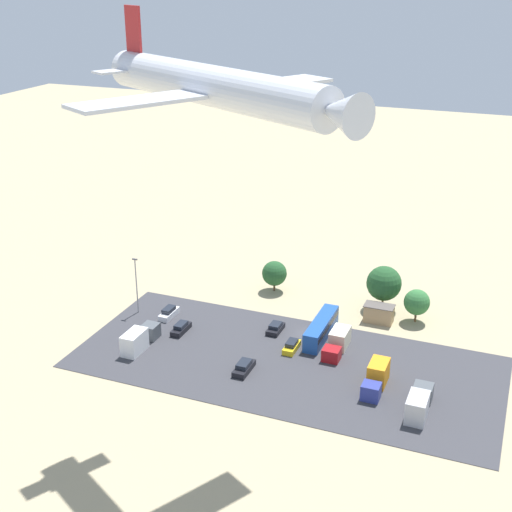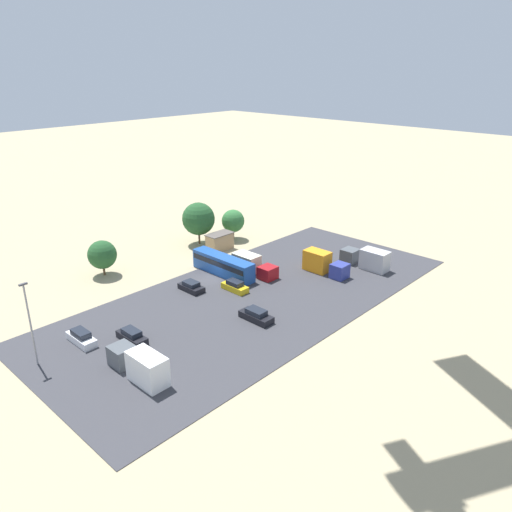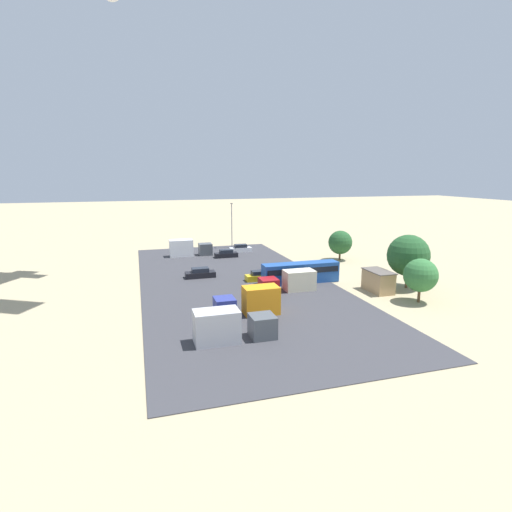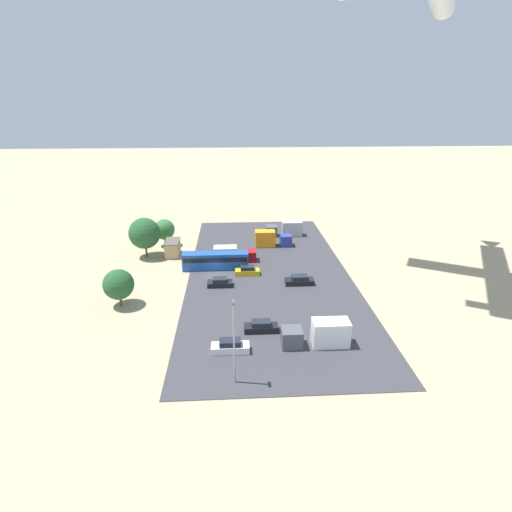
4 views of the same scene
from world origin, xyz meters
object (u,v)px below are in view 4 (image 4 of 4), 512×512
Objects in this scene: parked_truck_2 at (286,229)px; parked_car_4 at (299,280)px; bus at (216,260)px; shed_building at (173,248)px; parked_truck_1 at (320,334)px; parked_car_2 at (230,347)px; parked_car_0 at (220,283)px; parked_truck_0 at (232,254)px; parked_car_3 at (247,271)px; parked_car_1 at (261,327)px; parked_truck_3 at (271,239)px.

parked_car_4 is at bearing 177.69° from parked_truck_2.
parked_truck_2 is at bearing 140.01° from bus.
shed_building is 0.59× the size of parked_truck_1.
parked_car_2 is (33.36, 11.43, -0.77)m from shed_building.
bus is 7.54m from parked_car_0.
shed_building is 35.27m from parked_car_2.
parked_truck_0 is at bearing -0.61° from parked_car_2.
parked_car_3 is at bearing 62.28° from bus.
bus is 1.45× the size of parked_truck_2.
parked_car_4 is at bearing 57.14° from shed_building.
parked_car_3 is (-18.62, -1.12, 0.00)m from parked_car_1.
bus is 22.66m from parked_car_1.
parked_truck_1 reaches higher than parked_car_1.
parked_truck_2 is at bearing 148.63° from parked_truck_3.
parked_car_2 is 23.21m from parked_car_3.
parked_car_2 is at bearing -0.61° from parked_truck_0.
parked_car_0 is at bearing 33.26° from shed_building.
parked_car_4 is 25.60m from parked_truck_2.
parked_truck_1 is at bearing -1.10° from parked_car_4.
parked_truck_3 is (6.65, -4.05, 0.01)m from parked_truck_2.
parked_truck_0 reaches higher than parked_car_0.
parked_truck_1 reaches higher than parked_car_0.
parked_car_1 is 0.95× the size of parked_car_4.
bus is 2.49× the size of parked_car_4.
shed_building is at bearing 54.30° from parked_car_3.
bus reaches higher than parked_truck_0.
parked_car_2 reaches higher than parked_car_0.
bus is 4.69m from parked_truck_0.
parked_car_4 is (0.03, 13.22, 0.06)m from parked_car_0.
parked_truck_3 is (-33.08, 4.37, 0.87)m from parked_car_1.
parked_car_4 is 0.58× the size of parked_truck_2.
parked_truck_3 is (-14.46, 5.49, 0.87)m from parked_car_3.
bus is at bearing 62.28° from parked_car_3.
parked_car_1 is at bearing 168.03° from parked_truck_2.
bus is 1.49× the size of parked_truck_0.
bus is 2.77× the size of parked_car_3.
parked_truck_3 reaches higher than parked_car_2.
parked_truck_0 is 30.71m from parked_truck_1.
parked_car_1 is 0.54× the size of parked_truck_1.
parked_truck_1 reaches higher than parked_car_2.
bus is at bearing -172.61° from parked_car_0.
parked_truck_1 reaches higher than shed_building.
parked_truck_2 is (-44.13, 12.50, 0.81)m from parked_car_2.
parked_car_1 is 7.96m from parked_truck_1.
parked_truck_3 is (-4.12, 19.88, 0.06)m from shed_building.
shed_building is at bearing 34.73° from parked_truck_1.
parked_truck_0 is (-6.54, -2.64, 0.66)m from parked_car_3.
parked_truck_3 is at bearing -170.93° from parked_car_4.
bus is 28.73m from parked_truck_1.
parked_truck_0 is at bearing -45.76° from parked_truck_3.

